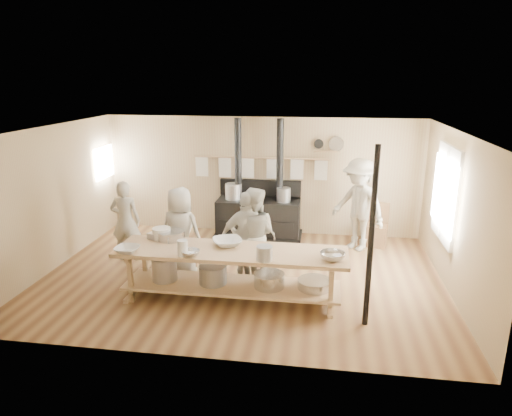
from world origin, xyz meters
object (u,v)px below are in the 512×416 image
at_px(stove, 258,214).
at_px(cook_far_left, 126,221).
at_px(cook_left, 253,235).
at_px(chair, 377,233).
at_px(roasting_pan, 164,236).
at_px(cook_by_window, 358,205).
at_px(cook_center, 181,232).
at_px(prep_table, 231,269).
at_px(cook_right, 248,238).

xyz_separation_m(stove, cook_far_left, (-2.33, -1.65, 0.26)).
bearing_deg(cook_left, chair, -135.84).
xyz_separation_m(cook_far_left, roasting_pan, (1.13, -1.04, 0.12)).
distance_m(cook_left, cook_by_window, 2.62).
relative_size(stove, cook_by_window, 1.38).
relative_size(stove, cook_far_left, 1.67).
distance_m(cook_far_left, cook_center, 1.37).
xyz_separation_m(cook_far_left, cook_by_window, (4.44, 1.22, 0.16)).
bearing_deg(prep_table, cook_far_left, 149.58).
xyz_separation_m(cook_center, chair, (3.61, 2.03, -0.54)).
distance_m(prep_table, cook_right, 0.74).
distance_m(prep_table, roasting_pan, 1.29).
relative_size(cook_right, roasting_pan, 3.47).
bearing_deg(cook_far_left, cook_right, 159.15).
xyz_separation_m(cook_center, roasting_pan, (-0.13, -0.51, 0.10)).
height_order(cook_right, roasting_pan, cook_right).
xyz_separation_m(stove, roasting_pan, (-1.19, -2.69, 0.38)).
relative_size(cook_left, cook_center, 1.04).
xyz_separation_m(stove, cook_center, (-1.07, -2.18, 0.28)).
bearing_deg(cook_left, cook_by_window, -134.00).
distance_m(cook_center, cook_right, 1.24).
bearing_deg(prep_table, cook_by_window, 50.80).
height_order(cook_center, chair, cook_center).
height_order(stove, prep_table, stove).
bearing_deg(cook_right, chair, -151.27).
xyz_separation_m(cook_by_window, chair, (0.43, 0.28, -0.68)).
height_order(cook_right, cook_by_window, cook_by_window).
height_order(stove, roasting_pan, stove).
bearing_deg(cook_center, stove, -105.85).
bearing_deg(cook_by_window, stove, -150.93).
distance_m(stove, roasting_pan, 2.97).
relative_size(stove, cook_left, 1.56).
distance_m(cook_by_window, roasting_pan, 4.00).
xyz_separation_m(chair, roasting_pan, (-3.73, -2.54, 0.64)).
bearing_deg(cook_far_left, stove, -149.70).
xyz_separation_m(cook_right, chair, (2.38, 2.20, -0.54)).
height_order(cook_far_left, cook_right, cook_right).
bearing_deg(roasting_pan, cook_right, 13.84).
distance_m(cook_far_left, cook_left, 2.63).
bearing_deg(cook_left, cook_far_left, -11.37).
distance_m(cook_center, chair, 4.17).
relative_size(cook_left, roasting_pan, 3.58).
relative_size(prep_table, cook_right, 2.22).
bearing_deg(chair, cook_left, -123.72).
distance_m(prep_table, cook_left, 0.86).
height_order(prep_table, cook_far_left, cook_far_left).
bearing_deg(cook_left, prep_table, 74.81).
height_order(prep_table, cook_right, cook_right).
height_order(prep_table, chair, chair).
relative_size(stove, cook_right, 1.61).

